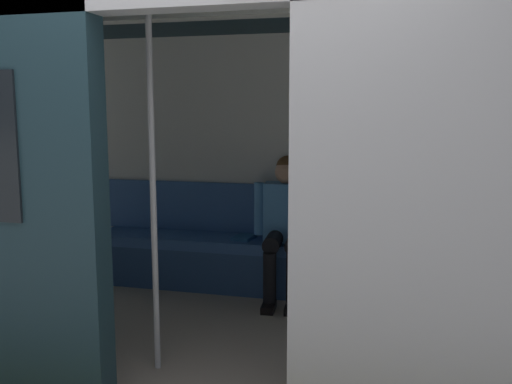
{
  "coord_description": "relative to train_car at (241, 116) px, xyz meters",
  "views": [
    {
      "loc": [
        -0.93,
        2.45,
        1.54
      ],
      "look_at": [
        -0.03,
        -1.13,
        1.0
      ],
      "focal_mm": 38.73,
      "sensor_mm": 36.0,
      "label": 1
    }
  ],
  "objects": [
    {
      "name": "book",
      "position": [
        0.24,
        -0.94,
        -1.04
      ],
      "size": [
        0.18,
        0.24,
        0.03
      ],
      "primitive_type": "cube",
      "rotation": [
        0.0,
        0.0,
        -0.14
      ],
      "color": "#26598C",
      "rests_on": "bench_seat"
    },
    {
      "name": "handbag",
      "position": [
        -0.52,
        -0.99,
        -0.97
      ],
      "size": [
        0.26,
        0.15,
        0.17
      ],
      "color": "maroon",
      "rests_on": "bench_seat"
    },
    {
      "name": "bench_seat",
      "position": [
        -0.07,
        -0.91,
        -1.16
      ],
      "size": [
        3.32,
        0.44,
        0.45
      ],
      "color": "#38609E",
      "rests_on": "ground_plane"
    },
    {
      "name": "train_car",
      "position": [
        0.0,
        0.0,
        0.0
      ],
      "size": [
        6.4,
        2.51,
        2.32
      ],
      "color": "silver",
      "rests_on": "ground_plane"
    },
    {
      "name": "grab_pole_door",
      "position": [
        0.36,
        0.62,
        -0.42
      ],
      "size": [
        0.04,
        0.04,
        2.18
      ],
      "primitive_type": "cylinder",
      "color": "silver",
      "rests_on": "ground_plane"
    },
    {
      "name": "person_seated",
      "position": [
        -0.14,
        -0.86,
        -0.84
      ],
      "size": [
        0.55,
        0.69,
        1.18
      ],
      "color": "#4C8CC6",
      "rests_on": "ground_plane"
    },
    {
      "name": "grab_pole_far",
      "position": [
        -0.49,
        0.48,
        -0.42
      ],
      "size": [
        0.04,
        0.04,
        2.18
      ],
      "primitive_type": "cylinder",
      "color": "silver",
      "rests_on": "ground_plane"
    }
  ]
}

